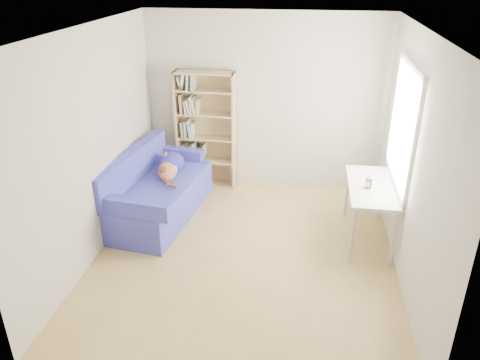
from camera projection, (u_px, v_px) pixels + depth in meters
name	position (u px, v px, depth m)	size (l,w,h in m)	color
ground	(245.00, 253.00, 5.64)	(4.00, 4.00, 0.00)	tan
room_shell	(256.00, 123.00, 4.96)	(3.54, 4.04, 2.62)	silver
sofa	(157.00, 192.00, 6.36)	(1.12, 1.97, 0.92)	navy
bookshelf	(206.00, 135.00, 7.06)	(0.88, 0.27, 1.77)	tan
desk	(371.00, 191.00, 5.65)	(0.55, 1.20, 0.75)	silver
pen_cup	(368.00, 183.00, 5.53)	(0.09, 0.09, 0.17)	white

